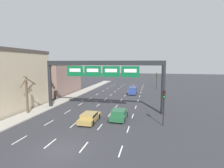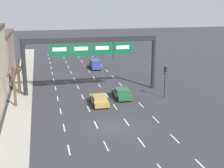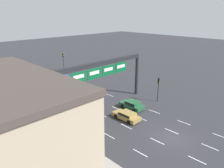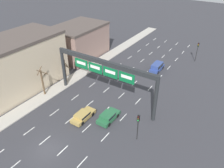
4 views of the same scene
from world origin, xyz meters
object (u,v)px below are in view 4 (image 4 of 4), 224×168
at_px(traffic_light_near_gantry, 198,48).
at_px(traffic_light_mid_block, 138,123).
at_px(sign_gantry, 104,70).
at_px(car_green, 108,116).
at_px(tree_bare_closest, 43,81).
at_px(tree_bare_second, 65,70).
at_px(car_gold, 83,116).
at_px(suv_blue, 157,67).

height_order(traffic_light_near_gantry, traffic_light_mid_block, traffic_light_near_gantry).
relative_size(sign_gantry, traffic_light_near_gantry, 4.12).
bearing_deg(car_green, tree_bare_closest, -178.21).
xyz_separation_m(sign_gantry, traffic_light_mid_block, (8.84, -4.95, -2.98)).
distance_m(sign_gantry, traffic_light_near_gantry, 26.12).
xyz_separation_m(traffic_light_mid_block, tree_bare_closest, (-18.90, 0.73, -0.08)).
xyz_separation_m(sign_gantry, tree_bare_second, (-9.79, 1.15, -3.34)).
height_order(car_gold, car_green, car_green).
bearing_deg(car_gold, sign_gantry, 89.13).
bearing_deg(sign_gantry, traffic_light_near_gantry, 70.01).
relative_size(car_green, tree_bare_second, 0.86).
bearing_deg(traffic_light_near_gantry, car_green, -101.12).
distance_m(sign_gantry, tree_bare_second, 10.41).
bearing_deg(tree_bare_closest, tree_bare_second, 87.09).
height_order(traffic_light_mid_block, tree_bare_closest, tree_bare_closest).
relative_size(car_green, traffic_light_near_gantry, 0.88).
height_order(sign_gantry, car_gold, sign_gantry).
bearing_deg(tree_bare_closest, traffic_light_near_gantry, 56.50).
relative_size(suv_blue, traffic_light_near_gantry, 0.96).
xyz_separation_m(car_gold, car_green, (3.42, 1.86, 0.06)).
bearing_deg(car_gold, car_green, 28.59).
relative_size(car_gold, tree_bare_second, 0.91).
distance_m(suv_blue, traffic_light_mid_block, 21.06).
height_order(suv_blue, traffic_light_near_gantry, traffic_light_near_gantry).
xyz_separation_m(sign_gantry, traffic_light_near_gantry, (8.88, 24.41, -2.76)).
xyz_separation_m(car_gold, tree_bare_second, (-9.70, 6.82, 2.01)).
distance_m(traffic_light_near_gantry, traffic_light_mid_block, 29.35).
distance_m(suv_blue, car_green, 19.04).
bearing_deg(sign_gantry, suv_blue, 78.18).
bearing_deg(suv_blue, car_gold, -98.91).
xyz_separation_m(car_gold, traffic_light_near_gantry, (8.97, 30.07, 2.59)).
bearing_deg(tree_bare_second, car_green, -20.69).
xyz_separation_m(sign_gantry, tree_bare_closest, (-10.06, -4.22, -3.06)).
distance_m(car_gold, tree_bare_second, 12.03).
distance_m(car_green, traffic_light_near_gantry, 28.86).
bearing_deg(traffic_light_mid_block, traffic_light_near_gantry, 89.92).
bearing_deg(sign_gantry, tree_bare_second, 173.27).
relative_size(sign_gantry, car_green, 4.66).
height_order(tree_bare_closest, tree_bare_second, tree_bare_closest).
bearing_deg(traffic_light_mid_block, suv_blue, 105.64).
height_order(suv_blue, car_gold, suv_blue).
bearing_deg(suv_blue, traffic_light_near_gantry, 58.17).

